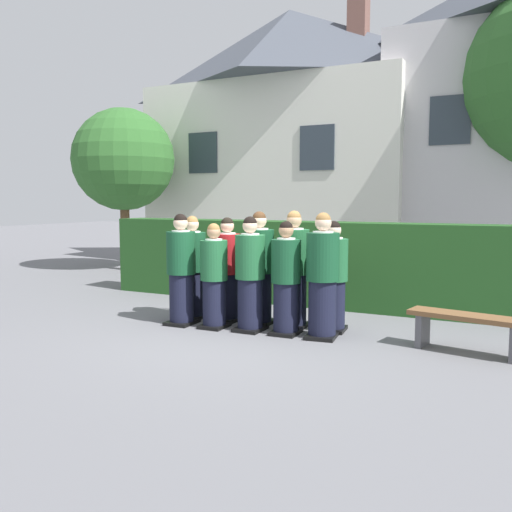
{
  "coord_description": "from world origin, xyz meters",
  "views": [
    {
      "loc": [
        3.58,
        -6.81,
        1.86
      ],
      "look_at": [
        0.0,
        0.24,
        1.05
      ],
      "focal_mm": 38.67,
      "sensor_mm": 36.0,
      "label": 1
    }
  ],
  "objects_px": {
    "student_front_row_0": "(181,272)",
    "student_front_row_1": "(214,278)",
    "student_front_row_2": "(250,277)",
    "wooden_bench": "(467,325)",
    "student_rear_row_0": "(193,270)",
    "student_rear_row_4": "(333,279)",
    "student_front_row_4": "(323,279)",
    "student_rear_row_2": "(259,271)",
    "student_in_red_blazer": "(227,272)",
    "student_rear_row_3": "(294,272)",
    "student_front_row_3": "(286,281)"
  },
  "relations": [
    {
      "from": "student_front_row_0",
      "to": "student_front_row_1",
      "type": "xyz_separation_m",
      "value": [
        0.55,
        0.02,
        -0.06
      ]
    },
    {
      "from": "student_front_row_2",
      "to": "wooden_bench",
      "type": "xyz_separation_m",
      "value": [
        2.89,
        0.15,
        -0.43
      ]
    },
    {
      "from": "student_rear_row_0",
      "to": "wooden_bench",
      "type": "distance_m",
      "value": 4.11
    },
    {
      "from": "student_rear_row_4",
      "to": "wooden_bench",
      "type": "height_order",
      "value": "student_rear_row_4"
    },
    {
      "from": "student_rear_row_0",
      "to": "student_front_row_2",
      "type": "bearing_deg",
      "value": -15.87
    },
    {
      "from": "student_front_row_4",
      "to": "student_rear_row_2",
      "type": "bearing_deg",
      "value": 162.25
    },
    {
      "from": "student_front_row_1",
      "to": "student_in_red_blazer",
      "type": "xyz_separation_m",
      "value": [
        -0.06,
        0.49,
        0.03
      ]
    },
    {
      "from": "student_rear_row_0",
      "to": "student_front_row_0",
      "type": "bearing_deg",
      "value": -78.91
    },
    {
      "from": "student_rear_row_3",
      "to": "student_front_row_1",
      "type": "bearing_deg",
      "value": -151.54
    },
    {
      "from": "student_front_row_1",
      "to": "student_front_row_2",
      "type": "distance_m",
      "value": 0.56
    },
    {
      "from": "student_front_row_0",
      "to": "student_front_row_1",
      "type": "distance_m",
      "value": 0.56
    },
    {
      "from": "student_front_row_2",
      "to": "wooden_bench",
      "type": "height_order",
      "value": "student_front_row_2"
    },
    {
      "from": "student_front_row_3",
      "to": "student_rear_row_3",
      "type": "xyz_separation_m",
      "value": [
        -0.07,
        0.44,
        0.07
      ]
    },
    {
      "from": "student_front_row_0",
      "to": "student_rear_row_2",
      "type": "distance_m",
      "value": 1.16
    },
    {
      "from": "student_front_row_0",
      "to": "student_rear_row_2",
      "type": "bearing_deg",
      "value": 27.41
    },
    {
      "from": "student_front_row_4",
      "to": "student_in_red_blazer",
      "type": "height_order",
      "value": "student_front_row_4"
    },
    {
      "from": "student_rear_row_0",
      "to": "student_rear_row_4",
      "type": "bearing_deg",
      "value": 4.51
    },
    {
      "from": "student_in_red_blazer",
      "to": "student_front_row_3",
      "type": "bearing_deg",
      "value": -18.46
    },
    {
      "from": "student_rear_row_0",
      "to": "wooden_bench",
      "type": "bearing_deg",
      "value": -2.61
    },
    {
      "from": "student_front_row_2",
      "to": "student_rear_row_0",
      "type": "height_order",
      "value": "student_front_row_2"
    },
    {
      "from": "student_front_row_0",
      "to": "student_rear_row_3",
      "type": "xyz_separation_m",
      "value": [
        1.57,
        0.58,
        0.02
      ]
    },
    {
      "from": "student_front_row_0",
      "to": "student_front_row_2",
      "type": "height_order",
      "value": "student_front_row_0"
    },
    {
      "from": "student_front_row_2",
      "to": "student_rear_row_4",
      "type": "distance_m",
      "value": 1.17
    },
    {
      "from": "student_front_row_0",
      "to": "student_in_red_blazer",
      "type": "relative_size",
      "value": 1.04
    },
    {
      "from": "student_front_row_3",
      "to": "student_front_row_1",
      "type": "bearing_deg",
      "value": -174.17
    },
    {
      "from": "student_front_row_0",
      "to": "wooden_bench",
      "type": "distance_m",
      "value": 4.03
    },
    {
      "from": "student_rear_row_0",
      "to": "student_rear_row_4",
      "type": "distance_m",
      "value": 2.25
    },
    {
      "from": "student_front_row_3",
      "to": "student_rear_row_3",
      "type": "bearing_deg",
      "value": 99.13
    },
    {
      "from": "student_front_row_3",
      "to": "student_rear_row_0",
      "type": "height_order",
      "value": "student_rear_row_0"
    },
    {
      "from": "student_front_row_1",
      "to": "student_rear_row_4",
      "type": "relative_size",
      "value": 0.97
    },
    {
      "from": "student_rear_row_3",
      "to": "wooden_bench",
      "type": "bearing_deg",
      "value": -7.69
    },
    {
      "from": "student_front_row_3",
      "to": "student_rear_row_0",
      "type": "relative_size",
      "value": 0.98
    },
    {
      "from": "student_front_row_3",
      "to": "student_rear_row_3",
      "type": "relative_size",
      "value": 0.92
    },
    {
      "from": "student_front_row_0",
      "to": "student_rear_row_4",
      "type": "distance_m",
      "value": 2.25
    },
    {
      "from": "student_front_row_1",
      "to": "student_rear_row_2",
      "type": "distance_m",
      "value": 0.7
    },
    {
      "from": "student_front_row_3",
      "to": "wooden_bench",
      "type": "distance_m",
      "value": 2.39
    },
    {
      "from": "student_front_row_4",
      "to": "student_rear_row_2",
      "type": "distance_m",
      "value": 1.19
    },
    {
      "from": "student_front_row_2",
      "to": "student_rear_row_0",
      "type": "bearing_deg",
      "value": 164.13
    },
    {
      "from": "student_rear_row_2",
      "to": "student_rear_row_3",
      "type": "height_order",
      "value": "student_rear_row_3"
    },
    {
      "from": "student_rear_row_2",
      "to": "student_rear_row_3",
      "type": "distance_m",
      "value": 0.54
    },
    {
      "from": "student_front_row_2",
      "to": "student_rear_row_3",
      "type": "distance_m",
      "value": 0.67
    },
    {
      "from": "student_rear_row_2",
      "to": "student_front_row_3",
      "type": "bearing_deg",
      "value": -33.15
    },
    {
      "from": "student_in_red_blazer",
      "to": "wooden_bench",
      "type": "relative_size",
      "value": 1.11
    },
    {
      "from": "student_front_row_3",
      "to": "student_in_red_blazer",
      "type": "relative_size",
      "value": 0.99
    },
    {
      "from": "student_rear_row_2",
      "to": "wooden_bench",
      "type": "bearing_deg",
      "value": -5.52
    },
    {
      "from": "wooden_bench",
      "to": "student_rear_row_3",
      "type": "bearing_deg",
      "value": 172.31
    },
    {
      "from": "student_front_row_2",
      "to": "student_front_row_3",
      "type": "xyz_separation_m",
      "value": [
        0.54,
        0.04,
        -0.03
      ]
    },
    {
      "from": "student_front_row_3",
      "to": "student_rear_row_2",
      "type": "bearing_deg",
      "value": 146.85
    },
    {
      "from": "student_front_row_1",
      "to": "student_front_row_4",
      "type": "bearing_deg",
      "value": 5.29
    },
    {
      "from": "student_front_row_0",
      "to": "student_front_row_3",
      "type": "distance_m",
      "value": 1.65
    }
  ]
}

